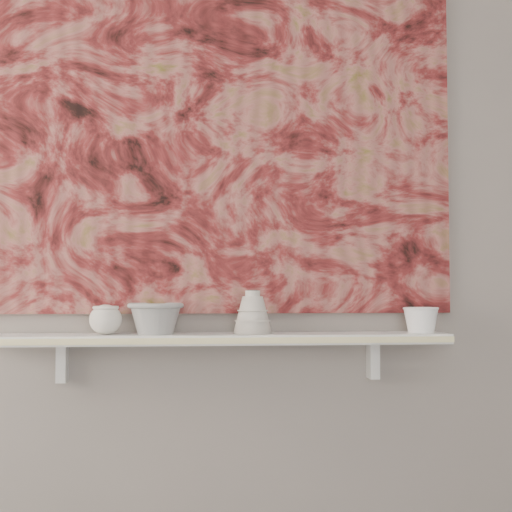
{
  "coord_description": "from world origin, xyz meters",
  "views": [
    {
      "loc": [
        -0.1,
        -0.69,
        1.06
      ],
      "look_at": [
        0.1,
        1.49,
        1.17
      ],
      "focal_mm": 50.0,
      "sensor_mm": 36.0,
      "label": 1
    }
  ],
  "objects": [
    {
      "name": "bell_vessel",
      "position": [
        0.1,
        1.51,
        1.0
      ],
      "size": [
        0.16,
        0.16,
        0.13
      ],
      "primitive_type": null,
      "rotation": [
        0.0,
        0.0,
        0.36
      ],
      "color": "beige",
      "rests_on": "shelf"
    },
    {
      "name": "wall_back",
      "position": [
        0.0,
        1.6,
        1.35
      ],
      "size": [
        3.6,
        0.0,
        3.6
      ],
      "primitive_type": "plane",
      "rotation": [
        1.57,
        0.0,
        0.0
      ],
      "color": "gray",
      "rests_on": "floor"
    },
    {
      "name": "bracket_left",
      "position": [
        -0.49,
        1.57,
        0.84
      ],
      "size": [
        0.03,
        0.06,
        0.12
      ],
      "primitive_type": "cube",
      "color": "silver",
      "rests_on": "wall_back"
    },
    {
      "name": "cup_cream",
      "position": [
        -0.35,
        1.51,
        0.97
      ],
      "size": [
        0.1,
        0.1,
        0.09
      ],
      "primitive_type": null,
      "rotation": [
        0.0,
        0.0,
        -0.07
      ],
      "color": "beige",
      "rests_on": "shelf"
    },
    {
      "name": "shelf_stripe",
      "position": [
        0.0,
        1.41,
        0.92
      ],
      "size": [
        1.4,
        0.01,
        0.02
      ],
      "primitive_type": "cube",
      "color": "beige",
      "rests_on": "shelf"
    },
    {
      "name": "house_motif",
      "position": [
        0.45,
        1.57,
        1.23
      ],
      "size": [
        0.09,
        0.0,
        0.08
      ],
      "primitive_type": "cube",
      "color": "black",
      "rests_on": "painting"
    },
    {
      "name": "bowl_white",
      "position": [
        0.63,
        1.51,
        0.97
      ],
      "size": [
        0.14,
        0.14,
        0.08
      ],
      "primitive_type": null,
      "rotation": [
        0.0,
        0.0,
        0.31
      ],
      "color": "white",
      "rests_on": "shelf"
    },
    {
      "name": "bracket_right",
      "position": [
        0.49,
        1.57,
        0.84
      ],
      "size": [
        0.03,
        0.06,
        0.12
      ],
      "primitive_type": "cube",
      "color": "silver",
      "rests_on": "wall_back"
    },
    {
      "name": "bowl_grey",
      "position": [
        -0.2,
        1.51,
        0.98
      ],
      "size": [
        0.21,
        0.21,
        0.1
      ],
      "primitive_type": null,
      "rotation": [
        0.0,
        0.0,
        0.29
      ],
      "color": "gray",
      "rests_on": "shelf"
    },
    {
      "name": "painting",
      "position": [
        0.0,
        1.59,
        1.54
      ],
      "size": [
        1.5,
        0.02,
        1.1
      ],
      "primitive_type": "cube",
      "color": "maroon",
      "rests_on": "wall_back"
    },
    {
      "name": "shelf",
      "position": [
        0.0,
        1.51,
        0.92
      ],
      "size": [
        1.4,
        0.18,
        0.03
      ],
      "primitive_type": "cube",
      "color": "silver",
      "rests_on": "wall_back"
    }
  ]
}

